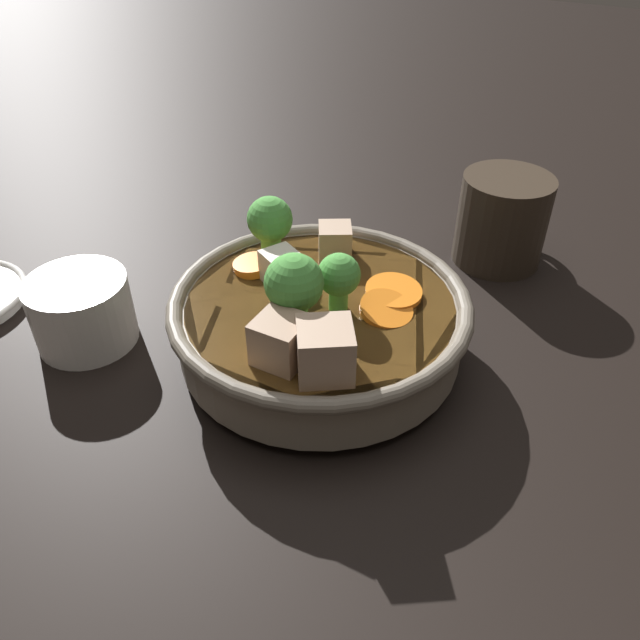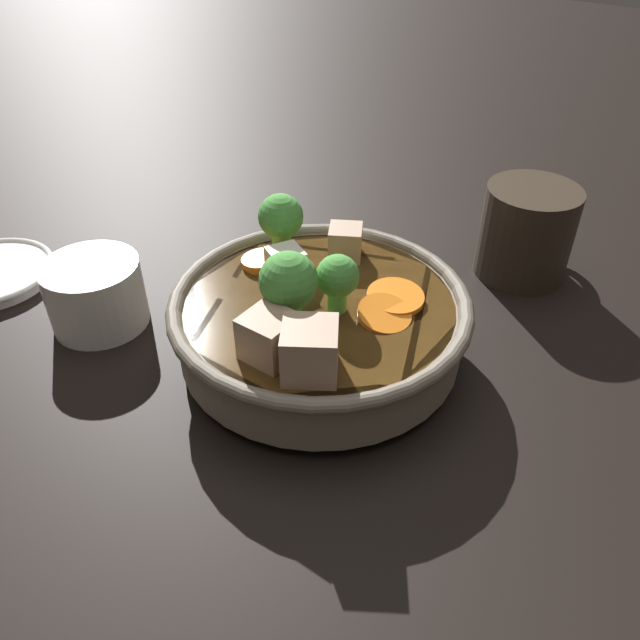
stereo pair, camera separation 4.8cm
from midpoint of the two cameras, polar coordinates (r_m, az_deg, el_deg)
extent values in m
plane|color=black|center=(0.50, -2.74, -3.31)|extent=(3.00, 3.00, 0.00)
cylinder|color=slate|center=(0.49, -2.75, -2.88)|extent=(0.12, 0.12, 0.01)
cylinder|color=slate|center=(0.48, -2.84, -0.51)|extent=(0.22, 0.22, 0.04)
torus|color=#685F52|center=(0.47, -2.92, 1.52)|extent=(0.23, 0.23, 0.01)
cylinder|color=brown|center=(0.47, -2.88, 0.39)|extent=(0.20, 0.20, 0.02)
cylinder|color=orange|center=(0.45, 3.11, 0.85)|extent=(0.05, 0.05, 0.01)
cylinder|color=orange|center=(0.47, 3.89, 2.44)|extent=(0.06, 0.06, 0.01)
cylinder|color=orange|center=(0.51, -8.82, 4.88)|extent=(0.04, 0.04, 0.01)
cylinder|color=#59B84C|center=(0.45, -1.39, 1.82)|extent=(0.01, 0.01, 0.02)
sphere|color=#47933D|center=(0.44, -1.43, 3.97)|extent=(0.03, 0.03, 0.03)
cylinder|color=#59B84C|center=(0.52, -7.14, 6.73)|extent=(0.02, 0.02, 0.02)
sphere|color=#47933D|center=(0.50, -7.34, 9.05)|extent=(0.04, 0.04, 0.04)
cylinder|color=#59B84C|center=(0.43, -5.26, 0.34)|extent=(0.02, 0.02, 0.02)
sphere|color=#47933D|center=(0.42, -5.46, 3.22)|extent=(0.04, 0.04, 0.04)
cube|color=tan|center=(0.39, -2.99, -2.97)|extent=(0.05, 0.05, 0.04)
cube|color=silver|center=(0.48, -6.43, 4.73)|extent=(0.03, 0.03, 0.03)
cube|color=#9E7F66|center=(0.41, -6.95, -1.98)|extent=(0.03, 0.03, 0.03)
cube|color=tan|center=(0.51, -1.28, 7.16)|extent=(0.04, 0.04, 0.03)
cylinder|color=white|center=(0.54, -23.33, 0.64)|extent=(0.08, 0.08, 0.06)
cylinder|color=brown|center=(0.53, -23.78, 2.12)|extent=(0.07, 0.07, 0.00)
cylinder|color=#33281E|center=(0.61, 14.17, 8.79)|extent=(0.08, 0.08, 0.09)
torus|color=#33281E|center=(0.64, 15.38, 10.62)|extent=(0.05, 0.01, 0.05)
camera|label=1|loc=(0.02, -92.86, -2.21)|focal=35.00mm
camera|label=2|loc=(0.02, 87.14, 2.21)|focal=35.00mm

